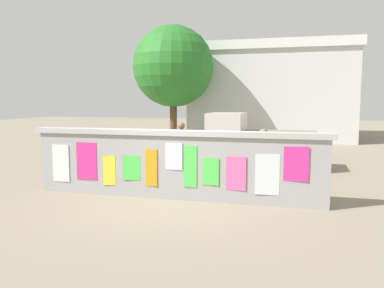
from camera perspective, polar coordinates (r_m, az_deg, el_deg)
ground at (r=16.94m, az=5.62°, el=-1.35°), size 60.00×60.00×0.00m
poster_wall at (r=9.10m, az=-2.68°, el=-2.87°), size 7.12×0.42×1.61m
auto_rickshaw_truck at (r=13.43m, az=9.21°, el=0.41°), size 3.63×1.56×1.85m
motorcycle at (r=10.40m, az=-0.86°, el=-3.72°), size 1.88×0.64×0.87m
bicycle_near at (r=14.44m, az=-5.64°, el=-1.26°), size 1.71×0.44×0.95m
bicycle_far at (r=11.43m, az=-10.31°, el=-3.39°), size 1.66×0.58×0.95m
person_walking at (r=9.50m, az=10.36°, el=-1.60°), size 0.43×0.43×1.62m
person_bystander at (r=12.01m, az=-1.57°, el=0.18°), size 0.34×0.34×1.62m
tree_roadside at (r=20.77m, az=-2.77°, el=11.23°), size 4.23×4.23×6.15m
building_background at (r=24.82m, az=11.71°, el=7.45°), size 9.44×7.19×5.51m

